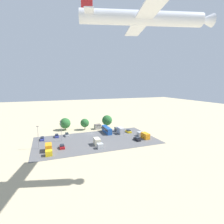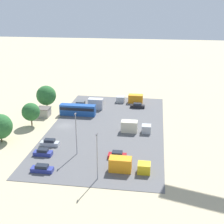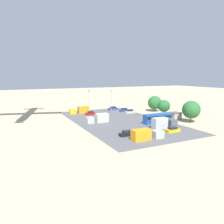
{
  "view_description": "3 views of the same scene",
  "coord_description": "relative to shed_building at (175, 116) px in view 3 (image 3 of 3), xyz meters",
  "views": [
    {
      "loc": [
        21.61,
        89.94,
        27.05
      ],
      "look_at": [
        -0.88,
        30.63,
        16.62
      ],
      "focal_mm": 28.0,
      "sensor_mm": 36.0,
      "label": 1
    },
    {
      "loc": [
        77.71,
        24.6,
        33.56
      ],
      "look_at": [
        -1.83,
        13.1,
        4.16
      ],
      "focal_mm": 50.0,
      "sensor_mm": 36.0,
      "label": 2
    },
    {
      "loc": [
        -68.21,
        48.47,
        16.57
      ],
      "look_at": [
        3.94,
        13.01,
        2.87
      ],
      "focal_mm": 35.0,
      "sensor_mm": 36.0,
      "label": 3
    }
  ],
  "objects": [
    {
      "name": "parked_truck_1",
      "position": [
        28.13,
        27.93,
        0.04
      ],
      "size": [
        2.49,
        8.45,
        2.92
      ],
      "color": "gold",
      "rests_on": "ground"
    },
    {
      "name": "parked_truck_2",
      "position": [
        -8.87,
        12.81,
        0.24
      ],
      "size": [
        2.38,
        8.63,
        3.36
      ],
      "rotation": [
        0.0,
        0.0,
        3.14
      ],
      "color": "#4C5156",
      "rests_on": "ground"
    },
    {
      "name": "parked_truck_0",
      "position": [
        -16.89,
        24.98,
        -0.0
      ],
      "size": [
        2.5,
        8.91,
        2.82
      ],
      "rotation": [
        0.0,
        0.0,
        3.14
      ],
      "color": "#ADB2B7",
      "rests_on": "ground"
    },
    {
      "name": "parking_lot_surface",
      "position": [
        6.35,
        20.27,
        -1.33
      ],
      "size": [
        57.2,
        30.7,
        0.08
      ],
      "color": "#565659",
      "rests_on": "ground"
    },
    {
      "name": "parked_car_1",
      "position": [
        22.77,
        25.24,
        -0.65
      ],
      "size": [
        1.92,
        4.08,
        1.54
      ],
      "rotation": [
        0.0,
        0.0,
        3.14
      ],
      "color": "maroon",
      "rests_on": "ground"
    },
    {
      "name": "parked_car_3",
      "position": [
        23.9,
        8.42,
        -0.65
      ],
      "size": [
        1.8,
        4.22,
        1.55
      ],
      "color": "navy",
      "rests_on": "ground"
    },
    {
      "name": "shed_building",
      "position": [
        0.0,
        0.0,
        0.0
      ],
      "size": [
        3.72,
        3.84,
        2.73
      ],
      "color": "#9E998E",
      "rests_on": "ground"
    },
    {
      "name": "tree_apron_far",
      "position": [
        18.32,
        -4.37,
        2.66
      ],
      "size": [
        6.19,
        6.19,
        7.13
      ],
      "color": "brown",
      "rests_on": "ground"
    },
    {
      "name": "parked_car_4",
      "position": [
        -14.0,
        13.52,
        -0.68
      ],
      "size": [
        1.92,
        4.39,
        1.48
      ],
      "rotation": [
        0.0,
        0.0,
        3.14
      ],
      "color": "gold",
      "rests_on": "ground"
    },
    {
      "name": "parked_truck_3",
      "position": [
        7.88,
        27.82,
        0.08
      ],
      "size": [
        2.44,
        7.9,
        2.99
      ],
      "color": "#ADB2B7",
      "rests_on": "ground"
    },
    {
      "name": "light_pole_lot_edge",
      "position": [
        22.2,
        15.88,
        4.07
      ],
      "size": [
        0.9,
        0.28,
        9.85
      ],
      "color": "gray",
      "rests_on": "ground"
    },
    {
      "name": "light_pole_lot_centre",
      "position": [
        31.89,
        22.5,
        4.01
      ],
      "size": [
        0.9,
        0.28,
        9.73
      ],
      "color": "gray",
      "rests_on": "ground"
    },
    {
      "name": "tree_near_shed",
      "position": [
        -6.52,
        -1.28,
        3.2
      ],
      "size": [
        6.24,
        6.24,
        7.7
      ],
      "color": "brown",
      "rests_on": "ground"
    },
    {
      "name": "parked_car_5",
      "position": [
        -11.73,
        27.44,
        -0.65
      ],
      "size": [
        1.73,
        4.64,
        1.54
      ],
      "color": "black",
      "rests_on": "ground"
    },
    {
      "name": "parked_car_2",
      "position": [
        30.76,
        10.73,
        -0.66
      ],
      "size": [
        1.74,
        4.56,
        1.52
      ],
      "rotation": [
        0.0,
        0.0,
        3.14
      ],
      "color": "navy",
      "rests_on": "ground"
    },
    {
      "name": "ground_plane",
      "position": [
        6.35,
        8.33,
        -1.37
      ],
      "size": [
        400.0,
        400.0,
        0.0
      ],
      "primitive_type": "plane",
      "color": "tan"
    },
    {
      "name": "tree_apron_mid",
      "position": [
        7.51,
        -0.77,
        2.75
      ],
      "size": [
        4.98,
        4.98,
        6.62
      ],
      "color": "brown",
      "rests_on": "ground"
    },
    {
      "name": "bus",
      "position": [
        -2.4,
        9.93,
        0.48
      ],
      "size": [
        2.46,
        10.82,
        3.28
      ],
      "color": "#1E4C9E",
      "rests_on": "ground"
    },
    {
      "name": "parked_car_0",
      "position": [
        18.9,
        8.31,
        -0.62
      ],
      "size": [
        1.71,
        4.48,
        1.63
      ],
      "color": "#ADB2B7",
      "rests_on": "ground"
    }
  ]
}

